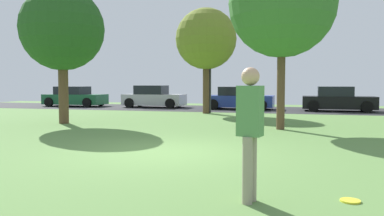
% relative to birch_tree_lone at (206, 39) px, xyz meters
% --- Properties ---
extents(ground_plane, '(44.00, 44.00, 0.00)m').
position_rel_birch_tree_lone_xyz_m(ground_plane, '(1.97, -11.96, -3.96)').
color(ground_plane, '#5B8442').
extents(road_strip, '(44.00, 6.40, 0.01)m').
position_rel_birch_tree_lone_xyz_m(road_strip, '(1.97, 4.04, -3.95)').
color(road_strip, '#28282B').
rests_on(road_strip, ground_plane).
extents(birch_tree_lone, '(3.25, 3.25, 5.61)m').
position_rel_birch_tree_lone_xyz_m(birch_tree_lone, '(0.00, 0.00, 0.00)').
color(birch_tree_lone, brown).
rests_on(birch_tree_lone, ground_plane).
extents(maple_tree_far, '(3.69, 3.69, 6.19)m').
position_rel_birch_tree_lone_xyz_m(maple_tree_far, '(4.27, -6.48, 0.37)').
color(maple_tree_far, brown).
rests_on(maple_tree_far, ground_plane).
extents(oak_tree_center, '(3.32, 3.32, 5.44)m').
position_rel_birch_tree_lone_xyz_m(oak_tree_center, '(-4.25, -6.73, -0.20)').
color(oak_tree_center, brown).
rests_on(oak_tree_center, ground_plane).
extents(person_catcher, '(0.36, 0.30, 1.82)m').
position_rel_birch_tree_lone_xyz_m(person_catcher, '(4.34, -15.32, -2.93)').
color(person_catcher, gray).
rests_on(person_catcher, ground_plane).
extents(frisbee_disc, '(0.27, 0.27, 0.03)m').
position_rel_birch_tree_lone_xyz_m(frisbee_disc, '(5.66, -14.93, -3.94)').
color(frisbee_disc, yellow).
rests_on(frisbee_disc, ground_plane).
extents(parked_car_green, '(4.25, 2.09, 1.39)m').
position_rel_birch_tree_lone_xyz_m(parked_car_green, '(-10.53, 4.02, -3.32)').
color(parked_car_green, '#195633').
rests_on(parked_car_green, ground_plane).
extents(parked_car_silver, '(4.09, 1.98, 1.47)m').
position_rel_birch_tree_lone_xyz_m(parked_car_silver, '(-4.70, 4.36, -3.29)').
color(parked_car_silver, '#B7B7BC').
rests_on(parked_car_silver, ground_plane).
extents(parked_car_blue, '(4.21, 2.11, 1.40)m').
position_rel_birch_tree_lone_xyz_m(parked_car_blue, '(1.13, 4.05, -3.32)').
color(parked_car_blue, '#233893').
rests_on(parked_car_blue, ground_plane).
extents(parked_car_black, '(4.04, 1.93, 1.43)m').
position_rel_birch_tree_lone_xyz_m(parked_car_black, '(6.96, 3.74, -3.31)').
color(parked_car_black, black).
rests_on(parked_car_black, ground_plane).
extents(street_lamp_post, '(0.14, 0.14, 4.50)m').
position_rel_birch_tree_lone_xyz_m(street_lamp_post, '(0.16, 0.24, -1.71)').
color(street_lamp_post, '#2D2D33').
rests_on(street_lamp_post, ground_plane).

